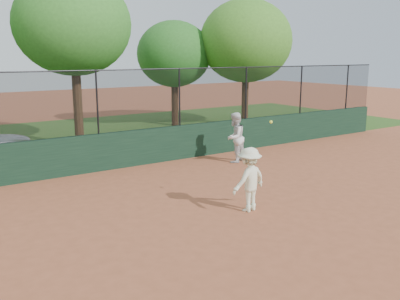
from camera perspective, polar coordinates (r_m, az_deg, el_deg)
ground at (r=9.87m, az=3.34°, el=-9.63°), size 80.00×80.00×0.00m
back_wall at (r=14.72m, az=-10.92°, el=-0.07°), size 26.00×0.20×1.20m
grass_strip at (r=20.39m, az=-17.53°, el=1.25°), size 36.00×12.00×0.01m
player_second at (r=15.34m, az=4.48°, el=1.61°), size 1.04×0.95×1.72m
player_main at (r=10.59m, az=6.30°, el=-3.77°), size 1.07×0.72×2.16m
fence_assembly at (r=14.45m, az=-11.28°, el=6.27°), size 26.00×0.06×2.00m
tree_2 at (r=18.60m, az=-15.93°, el=15.16°), size 4.58×4.17×6.78m
tree_3 at (r=23.24m, az=-3.31°, el=12.13°), size 3.88×3.53×5.35m
tree_4 at (r=23.51m, az=5.93°, el=13.70°), size 4.88×4.43×6.44m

